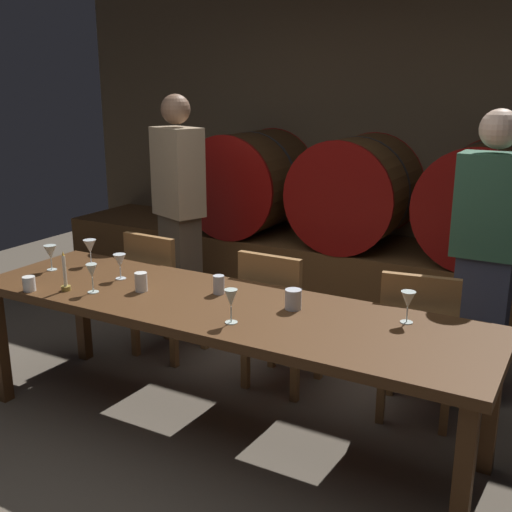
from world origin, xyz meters
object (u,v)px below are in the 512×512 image
object	(u,v)px
chair_left	(162,289)
wine_glass_left	(90,247)
chair_center	(278,314)
cup_center_left	(141,282)
cup_far_left	(29,284)
cup_far_right	(293,299)
wine_glass_far_left	(50,253)
wine_glass_center_right	(92,272)
dining_table	(219,315)
wine_glass_far_right	(408,301)
wine_barrel_center	(357,191)
candle_center	(65,279)
wine_barrel_right	(486,202)
chair_right	(419,339)
guest_right	(487,256)
guest_left	(179,210)
cup_center_right	(218,285)
wine_barrel_left	(252,182)
wine_glass_center_left	(120,261)
wine_glass_right	(231,299)

from	to	relation	value
chair_left	wine_glass_left	size ratio (longest dim) A/B	5.64
chair_center	cup_center_left	world-z (taller)	chair_center
cup_far_left	cup_far_right	xyz separation A→B (m)	(1.37, 0.45, 0.01)
wine_glass_far_left	cup_far_right	size ratio (longest dim) A/B	1.51
wine_glass_center_right	wine_glass_left	bearing A→B (deg)	134.75
dining_table	chair_left	bearing A→B (deg)	144.01
chair_left	wine_glass_far_right	world-z (taller)	wine_glass_far_right
wine_barrel_center	candle_center	bearing A→B (deg)	-106.07
wine_barrel_right	chair_right	size ratio (longest dim) A/B	1.04
chair_center	candle_center	size ratio (longest dim) A/B	3.99
cup_far_right	guest_right	bearing A→B (deg)	53.31
chair_left	candle_center	size ratio (longest dim) A/B	3.99
guest_left	chair_left	bearing A→B (deg)	135.06
guest_right	cup_far_left	distance (m)	2.56
wine_barrel_center	candle_center	distance (m)	2.62
chair_right	candle_center	size ratio (longest dim) A/B	3.99
chair_center	wine_glass_center_right	bearing A→B (deg)	48.45
cup_center_right	cup_far_right	xyz separation A→B (m)	(0.45, -0.02, 0.00)
guest_right	wine_glass_far_right	size ratio (longest dim) A/B	11.02
chair_right	wine_glass_far_right	world-z (taller)	wine_glass_far_right
cup_center_right	cup_center_left	bearing A→B (deg)	-156.46
guest_left	dining_table	bearing A→B (deg)	154.28
cup_far_right	cup_far_left	bearing A→B (deg)	-161.91
guest_right	cup_far_left	bearing A→B (deg)	34.93
wine_barrel_right	wine_glass_far_right	xyz separation A→B (m)	(0.01, -2.07, -0.12)
wine_barrel_left	chair_left	bearing A→B (deg)	-81.83
guest_right	wine_glass_center_right	xyz separation A→B (m)	(-1.79, -1.29, -0.02)
wine_barrel_right	wine_barrel_left	bearing A→B (deg)	180.00
wine_barrel_right	cup_far_left	size ratio (longest dim) A/B	11.43
wine_barrel_left	wine_glass_center_left	distance (m)	2.25
chair_right	cup_far_left	size ratio (longest dim) A/B	10.99
guest_left	wine_glass_left	distance (m)	0.99
chair_center	wine_glass_right	bearing A→B (deg)	102.25
dining_table	wine_barrel_left	bearing A→B (deg)	115.81
guest_left	guest_right	bearing A→B (deg)	-161.04
wine_glass_far_left	cup_far_left	xyz separation A→B (m)	(0.19, -0.34, -0.07)
wine_glass_left	wine_glass_right	bearing A→B (deg)	-17.66
chair_center	cup_far_left	distance (m)	1.42
cup_center_right	wine_glass_far_right	bearing A→B (deg)	4.67
wine_barrel_right	chair_center	xyz separation A→B (m)	(-0.87, -1.68, -0.48)
guest_left	candle_center	size ratio (longest dim) A/B	7.94
wine_glass_center_left	wine_glass_right	size ratio (longest dim) A/B	0.89
guest_left	guest_right	world-z (taller)	guest_left
chair_left	cup_center_right	distance (m)	0.98
wine_glass_right	cup_far_right	world-z (taller)	wine_glass_right
wine_glass_left	cup_far_right	distance (m)	1.44
wine_barrel_right	wine_glass_left	xyz separation A→B (m)	(-1.97, -2.07, -0.12)
wine_barrel_left	wine_glass_left	distance (m)	2.08
wine_glass_far_left	cup_center_right	distance (m)	1.12
chair_left	candle_center	world-z (taller)	candle_center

